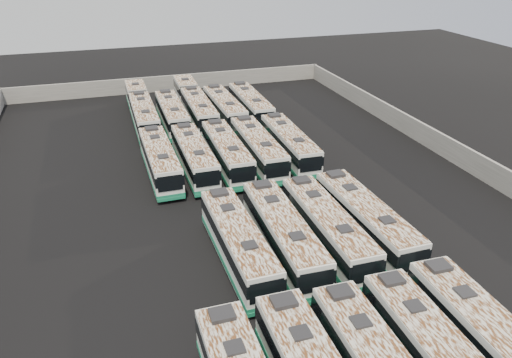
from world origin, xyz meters
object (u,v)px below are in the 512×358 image
object	(u,v)px
bus_midfront_right	(327,228)
bus_midback_far_left	(160,160)
bus_midfront_center	(283,234)
bus_midback_center	(227,152)
bus_back_far_right	(251,106)
bus_midback_far_right	(289,144)
bus_back_right	(224,109)
bus_midfront_left	(238,243)
bus_back_left	(172,114)
bus_back_center	(194,103)
bus_midfront_far_right	(365,220)
bus_midback_right	(258,148)
bus_front_far_right	(493,347)
bus_midback_left	(194,156)
bus_back_far_left	(141,109)

from	to	relation	value
bus_midfront_right	bus_midback_far_left	size ratio (longest dim) A/B	1.02
bus_midfront_center	bus_midback_far_left	xyz separation A→B (m)	(-6.25, 15.34, -0.06)
bus_midback_center	bus_back_far_right	distance (m)	14.54
bus_midback_far_right	bus_back_right	size ratio (longest dim) A/B	0.99
bus_midfront_left	bus_midback_far_left	size ratio (longest dim) A/B	1.01
bus_midfront_right	bus_midback_center	world-z (taller)	bus_midfront_right
bus_midfront_center	bus_back_left	xyz separation A→B (m)	(-3.11, 28.02, -0.06)
bus_back_center	bus_midfront_far_right	bearing A→B (deg)	-77.83
bus_midfront_center	bus_midback_right	size ratio (longest dim) A/B	1.01
bus_midback_right	bus_midback_far_right	xyz separation A→B (m)	(3.29, 0.16, -0.03)
bus_front_far_right	bus_back_far_right	distance (m)	41.15
bus_midback_left	bus_front_far_right	bearing A→B (deg)	-71.76
bus_midfront_right	bus_back_right	size ratio (longest dim) A/B	1.00
bus_midfront_left	bus_back_center	xyz separation A→B (m)	(3.34, 31.34, 0.02)
bus_back_center	bus_back_far_right	xyz separation A→B (m)	(6.25, -3.05, 0.03)
bus_midfront_far_right	bus_midback_right	bearing A→B (deg)	100.70
bus_midback_far_right	bus_back_right	world-z (taller)	bus_back_right
bus_midback_center	bus_back_right	world-z (taller)	bus_back_right
bus_midback_left	bus_midback_far_left	bearing A→B (deg)	177.78
bus_front_far_right	bus_midfront_far_right	bearing A→B (deg)	90.93
bus_midfront_right	bus_midback_right	bearing A→B (deg)	90.76
bus_midfront_far_right	bus_back_far_left	bearing A→B (deg)	110.63
bus_front_far_right	bus_midback_left	bearing A→B (deg)	109.57
bus_midfront_right	bus_midback_right	size ratio (longest dim) A/B	1.00
bus_midfront_far_right	bus_back_far_left	distance (m)	33.67
bus_midfront_far_right	bus_midback_far_right	distance (m)	15.33
bus_midback_left	bus_back_left	bearing A→B (deg)	89.84
bus_midfront_center	bus_back_far_left	world-z (taller)	bus_midfront_center
bus_midback_far_right	bus_back_center	world-z (taller)	bus_back_center
bus_midback_right	bus_back_far_left	world-z (taller)	bus_midback_right
bus_midback_right	bus_midback_far_right	bearing A→B (deg)	3.54
bus_midfront_right	bus_midback_center	xyz separation A→B (m)	(-3.20, 15.30, -0.02)
bus_midback_center	bus_back_left	distance (m)	13.20
bus_midfront_right	bus_midback_right	distance (m)	15.30
bus_back_center	bus_midfront_left	bearing A→B (deg)	-95.08
bus_midfront_center	bus_back_center	xyz separation A→B (m)	(0.15, 31.31, -0.03)
bus_midfront_left	bus_midfront_right	xyz separation A→B (m)	(6.42, -0.08, 0.03)
bus_front_far_right	bus_midback_far_left	bearing A→B (deg)	115.06
bus_midback_center	bus_midback_far_right	distance (m)	6.38
bus_back_left	bus_back_far_right	size ratio (longest dim) A/B	0.96
bus_midfront_center	bus_midfront_right	bearing A→B (deg)	-0.70
bus_midfront_far_right	bus_midback_far_right	size ratio (longest dim) A/B	1.02
bus_midfront_far_right	bus_midback_left	size ratio (longest dim) A/B	1.03
bus_midfront_left	bus_back_right	size ratio (longest dim) A/B	0.99
bus_midfront_right	bus_back_right	distance (m)	28.18
bus_front_far_right	bus_back_left	bearing A→B (deg)	104.05
bus_midfront_right	bus_midback_left	size ratio (longest dim) A/B	1.03
bus_midback_right	bus_back_right	size ratio (longest dim) A/B	1.00
bus_back_far_right	bus_midback_far_right	bearing A→B (deg)	-88.92
bus_midfront_far_right	bus_back_center	bearing A→B (deg)	99.91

